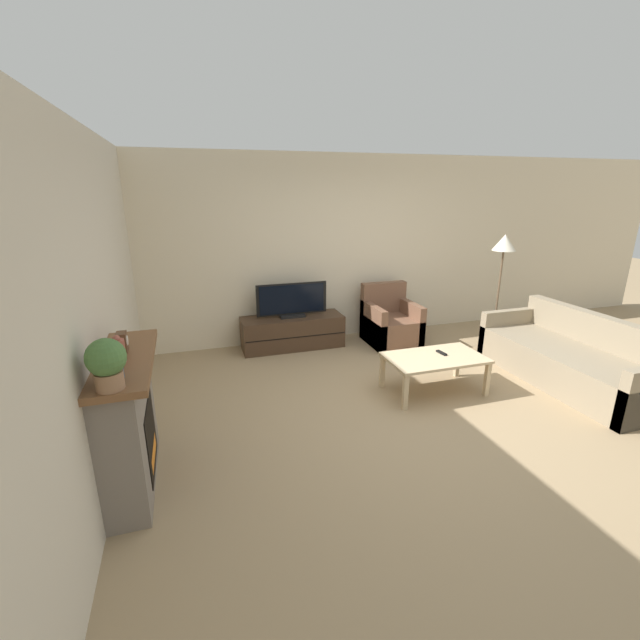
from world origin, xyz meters
TOP-DOWN VIEW (x-y plane):
  - ground_plane at (0.00, 0.00)m, footprint 24.00×24.00m
  - wall_back at (0.00, 2.49)m, footprint 12.00×0.06m
  - wall_left at (-2.87, 0.00)m, footprint 0.06×12.00m
  - fireplace at (-2.69, -0.35)m, footprint 0.41×1.24m
  - mantel_vase_left at (-2.68, -0.72)m, footprint 0.13×0.13m
  - mantel_vase_centre_left at (-2.68, -0.44)m, footprint 0.10×0.10m
  - mantel_clock at (-2.68, -0.23)m, footprint 0.08×0.11m
  - potted_plant at (-2.68, -0.88)m, footprint 0.23×0.23m
  - tv_stand at (-0.78, 2.18)m, footprint 1.45×0.49m
  - tv at (-0.78, 2.18)m, footprint 1.01×0.18m
  - armchair at (0.66, 1.94)m, footprint 0.70×0.76m
  - coffee_table at (0.39, 0.31)m, footprint 1.09×0.63m
  - remote at (0.50, 0.36)m, footprint 0.06×0.15m
  - couch at (2.10, 0.05)m, footprint 0.93×2.12m
  - floor_lamp at (2.04, 1.36)m, footprint 0.32×0.32m

SIDE VIEW (x-z plane):
  - ground_plane at x=0.00m, z-range 0.00..0.00m
  - tv_stand at x=-0.78m, z-range 0.00..0.46m
  - couch at x=2.10m, z-range -0.13..0.66m
  - armchair at x=0.66m, z-range -0.15..0.71m
  - coffee_table at x=0.39m, z-range 0.16..0.59m
  - remote at x=0.50m, z-range 0.43..0.45m
  - fireplace at x=-2.69m, z-range 0.01..1.06m
  - tv at x=-0.78m, z-range 0.44..0.93m
  - mantel_clock at x=-2.68m, z-range 1.05..1.20m
  - mantel_vase_centre_left at x=-2.68m, z-range 1.04..1.25m
  - mantel_vase_left at x=-2.68m, z-range 1.04..1.30m
  - potted_plant at x=-2.68m, z-range 1.07..1.39m
  - wall_back at x=0.00m, z-range 0.00..2.70m
  - wall_left at x=-2.87m, z-range 0.00..2.70m
  - floor_lamp at x=2.04m, z-range 0.58..2.20m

